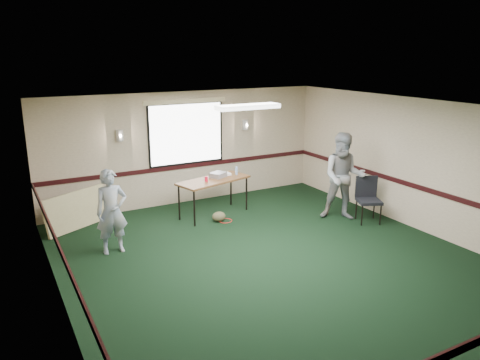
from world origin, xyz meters
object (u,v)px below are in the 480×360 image
folding_table (214,182)px  projector (218,175)px  person_right (344,177)px  person_left (112,212)px  conference_chair (368,195)px

folding_table → projector: 0.23m
folding_table → person_right: person_right is taller
folding_table → person_left: person_left is taller
conference_chair → person_left: person_left is taller
folding_table → projector: (0.17, 0.11, 0.12)m
projector → person_left: size_ratio=0.21×
conference_chair → person_right: (-0.40, 0.36, 0.39)m
projector → person_right: size_ratio=0.17×
conference_chair → person_right: 0.67m
conference_chair → person_right: size_ratio=0.51×
folding_table → conference_chair: conference_chair is taller
person_left → folding_table: bearing=21.3°
projector → person_right: (2.22, -1.70, 0.07)m
person_left → person_right: bearing=-6.8°
folding_table → person_left: (-2.51, -0.95, 0.01)m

